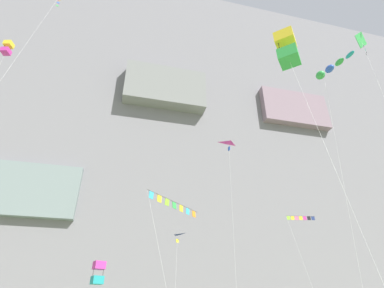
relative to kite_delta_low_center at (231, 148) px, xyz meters
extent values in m
cube|color=gray|center=(-5.09, 38.82, 22.29)|extent=(180.00, 29.91, 84.45)
cube|color=gray|center=(-26.24, 23.85, 1.44)|extent=(15.16, 2.38, 9.08)
cube|color=gray|center=(-5.09, 23.35, 26.74)|extent=(17.49, 4.85, 9.77)
cube|color=gray|center=(26.52, 23.03, 26.91)|extent=(16.92, 2.00, 9.49)
pyramid|color=#CC3399|center=(0.02, -0.04, 0.34)|extent=(1.91, 1.40, 0.21)
cube|color=blue|center=(-0.06, 0.53, 0.16)|extent=(0.12, 0.47, 0.52)
cylinder|color=silver|center=(-0.45, -0.05, -9.83)|extent=(0.80, 1.19, 19.98)
cube|color=orange|center=(-19.71, -6.92, 10.23)|extent=(0.25, 0.05, 0.13)
cube|color=blue|center=(-19.66, -6.92, 9.79)|extent=(0.25, 0.07, 0.13)
cube|color=green|center=(-19.66, -6.92, 9.35)|extent=(0.25, 0.09, 0.13)
ellipsoid|color=green|center=(3.10, -12.53, 0.28)|extent=(0.82, 0.94, 0.74)
ellipsoid|color=blue|center=(3.30, -13.42, 0.18)|extent=(0.70, 0.90, 0.62)
ellipsoid|color=green|center=(3.49, -14.31, 0.09)|extent=(0.58, 0.86, 0.50)
ellipsoid|color=teal|center=(3.69, -15.20, -0.01)|extent=(0.46, 0.82, 0.38)
cylinder|color=silver|center=(1.74, -13.33, -9.87)|extent=(2.86, 1.07, 19.91)
pyramid|color=navy|center=(-5.27, 5.69, -9.17)|extent=(1.50, 1.72, 0.19)
cube|color=yellow|center=(-4.84, 5.91, -9.32)|extent=(0.37, 0.22, 0.43)
cube|color=yellow|center=(-25.56, -0.58, 9.38)|extent=(1.00, 1.00, 0.57)
cube|color=#CC3399|center=(-25.56, -0.58, 8.33)|extent=(1.00, 1.00, 0.57)
cylinder|color=black|center=(-25.19, -0.58, 8.86)|extent=(0.03, 0.03, 1.53)
cylinder|color=black|center=(-25.92, -0.58, 8.86)|extent=(0.03, 0.03, 1.53)
cube|color=green|center=(4.47, -15.82, 1.07)|extent=(1.66, 0.66, 1.72)
cylinder|color=black|center=(4.47, -15.82, 1.07)|extent=(0.26, 0.37, 1.40)
cube|color=purple|center=(4.50, -15.82, 0.42)|extent=(0.17, 0.15, 0.10)
cube|color=#38B2D1|center=(4.50, -15.82, 0.06)|extent=(0.18, 0.14, 0.10)
cube|color=black|center=(4.47, -15.82, -0.30)|extent=(0.15, 0.17, 0.10)
cylinder|color=black|center=(-7.69, -7.53, -9.59)|extent=(4.31, 3.91, 0.02)
cube|color=#38B2D1|center=(-9.53, -9.20, -9.85)|extent=(0.35, 0.33, 0.47)
cube|color=yellow|center=(-8.92, -8.64, -9.85)|extent=(0.33, 0.31, 0.47)
cube|color=#8CCC33|center=(-8.31, -8.09, -9.85)|extent=(0.35, 0.33, 0.47)
cube|color=green|center=(-7.69, -7.53, -9.85)|extent=(0.36, 0.34, 0.47)
cube|color=yellow|center=(-7.08, -6.97, -9.85)|extent=(0.34, 0.31, 0.47)
cube|color=#38B2D1|center=(-6.47, -6.42, -9.85)|extent=(0.33, 0.31, 0.47)
cube|color=orange|center=(-5.86, -5.86, -9.85)|extent=(0.35, 0.33, 0.47)
cylinder|color=silver|center=(-8.57, -9.84, -14.71)|extent=(2.56, 0.74, 10.23)
cube|color=yellow|center=(-2.85, -16.89, -2.14)|extent=(1.57, 1.57, 0.78)
cube|color=green|center=(-2.85, -16.89, -3.58)|extent=(1.57, 1.57, 0.78)
cylinder|color=black|center=(-2.35, -16.89, -2.86)|extent=(0.04, 0.04, 2.10)
cylinder|color=black|center=(-3.35, -16.89, -2.86)|extent=(0.04, 0.04, 2.10)
cylinder|color=silver|center=(-3.07, -18.50, -11.89)|extent=(0.45, 3.24, 15.86)
cylinder|color=black|center=(9.35, 3.13, -6.34)|extent=(3.40, 0.63, 0.02)
cube|color=#8CCC33|center=(7.90, 3.39, -6.58)|extent=(0.40, 0.12, 0.44)
cube|color=yellow|center=(8.38, 3.31, -6.58)|extent=(0.40, 0.10, 0.44)
cube|color=pink|center=(8.87, 3.22, -6.58)|extent=(0.40, 0.13, 0.44)
cube|color=yellow|center=(9.35, 3.13, -6.58)|extent=(0.39, 0.10, 0.44)
cube|color=#CC3399|center=(9.84, 3.04, -6.58)|extent=(0.39, 0.10, 0.44)
cube|color=black|center=(10.32, 2.96, -6.58)|extent=(0.40, 0.12, 0.44)
cube|color=navy|center=(10.81, 2.87, -6.58)|extent=(0.40, 0.12, 0.44)
cylinder|color=silver|center=(7.65, 1.12, -13.08)|extent=(0.03, 4.64, 13.49)
cube|color=#CC3399|center=(-12.55, -0.04, -12.95)|extent=(1.13, 1.13, 0.62)
cube|color=teal|center=(-12.55, -0.04, -14.08)|extent=(1.13, 1.13, 0.62)
cylinder|color=black|center=(-12.16, -0.04, -13.52)|extent=(0.03, 0.03, 1.66)
cylinder|color=black|center=(-12.95, -0.04, -13.52)|extent=(0.03, 0.03, 1.66)
camera|label=1|loc=(-11.29, -27.77, -16.73)|focal=28.06mm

